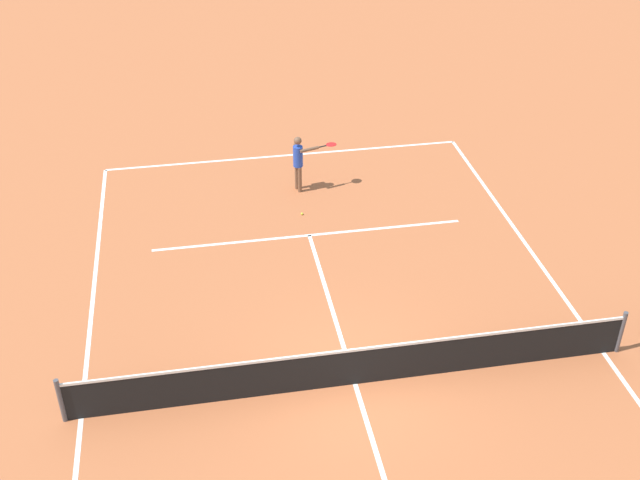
# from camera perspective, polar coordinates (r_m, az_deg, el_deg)

# --- Properties ---
(ground_plane) EXTENTS (60.00, 60.00, 0.00)m
(ground_plane) POSITION_cam_1_polar(r_m,az_deg,el_deg) (16.87, 2.52, -10.23)
(ground_plane) COLOR #B76038
(court_lines) EXTENTS (11.20, 21.10, 0.01)m
(court_lines) POSITION_cam_1_polar(r_m,az_deg,el_deg) (16.87, 2.52, -10.22)
(court_lines) COLOR white
(court_lines) RESTS_ON ground
(tennis_net) EXTENTS (11.80, 0.10, 1.07)m
(tennis_net) POSITION_cam_1_polar(r_m,az_deg,el_deg) (16.54, 2.56, -8.98)
(tennis_net) COLOR #4C4C51
(tennis_net) RESTS_ON ground
(player_serving) EXTENTS (1.32, 0.50, 1.71)m
(player_serving) POSITION_cam_1_polar(r_m,az_deg,el_deg) (22.97, -1.46, 5.83)
(player_serving) COLOR brown
(player_serving) RESTS_ON ground
(tennis_ball) EXTENTS (0.07, 0.07, 0.07)m
(tennis_ball) POSITION_cam_1_polar(r_m,az_deg,el_deg) (22.22, -1.30, 1.89)
(tennis_ball) COLOR #CCE033
(tennis_ball) RESTS_ON ground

